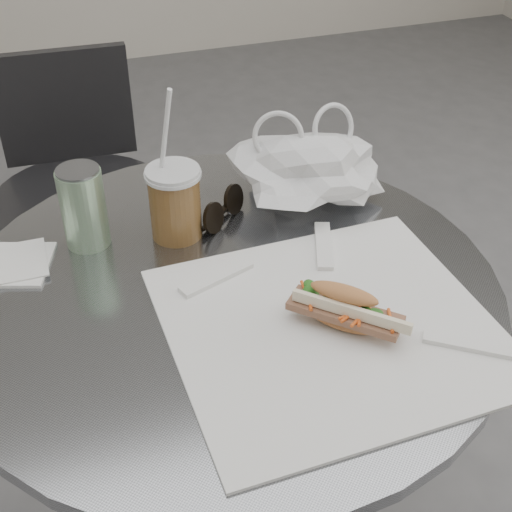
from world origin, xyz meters
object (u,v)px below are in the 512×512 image
object	(u,v)px
cafe_table	(232,417)
banh_mi	(344,309)
drink_can	(83,207)
sunglasses	(222,211)
chair_far	(87,237)
iced_coffee	(175,201)

from	to	relation	value
cafe_table	banh_mi	bearing A→B (deg)	-48.50
banh_mi	drink_can	bearing A→B (deg)	177.80
cafe_table	sunglasses	world-z (taller)	sunglasses
chair_far	drink_can	world-z (taller)	drink_can
chair_far	iced_coffee	xyz separation A→B (m)	(0.11, -0.62, 0.45)
banh_mi	drink_can	size ratio (longest dim) A/B	1.42
cafe_table	drink_can	size ratio (longest dim) A/B	6.06
chair_far	banh_mi	bearing A→B (deg)	108.65
sunglasses	drink_can	distance (m)	0.21
sunglasses	drink_can	world-z (taller)	drink_can
iced_coffee	drink_can	xyz separation A→B (m)	(-0.13, 0.02, 0.00)
iced_coffee	sunglasses	xyz separation A→B (m)	(0.08, 0.01, -0.04)
iced_coffee	sunglasses	bearing A→B (deg)	9.70
banh_mi	sunglasses	world-z (taller)	banh_mi
drink_can	chair_far	bearing A→B (deg)	88.05
chair_far	drink_can	size ratio (longest dim) A/B	6.12
iced_coffee	banh_mi	bearing A→B (deg)	-60.76
cafe_table	chair_far	distance (m)	0.79
banh_mi	sunglasses	distance (m)	0.30
cafe_table	iced_coffee	xyz separation A→B (m)	(-0.04, 0.14, 0.33)
chair_far	iced_coffee	size ratio (longest dim) A/B	3.17
chair_far	banh_mi	world-z (taller)	banh_mi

